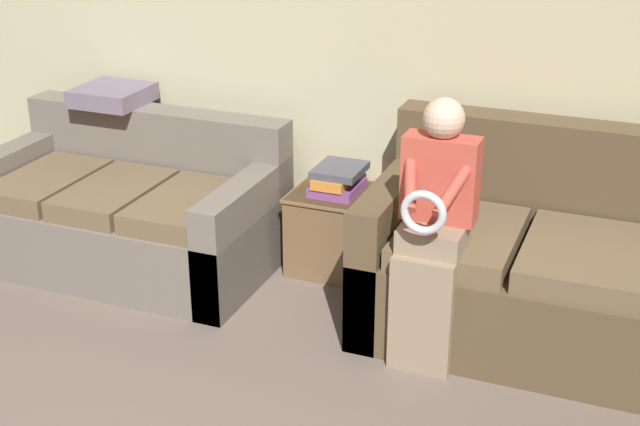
{
  "coord_description": "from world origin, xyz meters",
  "views": [
    {
      "loc": [
        1.76,
        -1.57,
        2.3
      ],
      "look_at": [
        0.42,
        1.76,
        0.75
      ],
      "focal_mm": 50.0,
      "sensor_mm": 36.0,
      "label": 1
    }
  ],
  "objects_px": {
    "couch_main": "(584,276)",
    "couch_side": "(131,212)",
    "side_shelf": "(338,229)",
    "book_stack": "(337,180)",
    "throw_pillow": "(113,95)",
    "child_left_seated": "(433,224)"
  },
  "relations": [
    {
      "from": "child_left_seated",
      "to": "side_shelf",
      "type": "bearing_deg",
      "value": 135.69
    },
    {
      "from": "couch_main",
      "to": "side_shelf",
      "type": "xyz_separation_m",
      "value": [
        -1.36,
        0.28,
        -0.1
      ]
    },
    {
      "from": "side_shelf",
      "to": "couch_side",
      "type": "bearing_deg",
      "value": -163.52
    },
    {
      "from": "side_shelf",
      "to": "book_stack",
      "type": "bearing_deg",
      "value": 179.85
    },
    {
      "from": "child_left_seated",
      "to": "book_stack",
      "type": "relative_size",
      "value": 3.93
    },
    {
      "from": "couch_side",
      "to": "couch_main",
      "type": "bearing_deg",
      "value": 1.21
    },
    {
      "from": "book_stack",
      "to": "side_shelf",
      "type": "bearing_deg",
      "value": -0.15
    },
    {
      "from": "book_stack",
      "to": "throw_pillow",
      "type": "xyz_separation_m",
      "value": [
        -1.41,
        -0.01,
        0.33
      ]
    },
    {
      "from": "couch_side",
      "to": "throw_pillow",
      "type": "xyz_separation_m",
      "value": [
        -0.28,
        0.33,
        0.57
      ]
    },
    {
      "from": "couch_main",
      "to": "throw_pillow",
      "type": "bearing_deg",
      "value": 174.28
    },
    {
      "from": "couch_main",
      "to": "couch_side",
      "type": "height_order",
      "value": "couch_main"
    },
    {
      "from": "couch_main",
      "to": "child_left_seated",
      "type": "relative_size",
      "value": 1.65
    },
    {
      "from": "couch_main",
      "to": "child_left_seated",
      "type": "bearing_deg",
      "value": -147.09
    },
    {
      "from": "throw_pillow",
      "to": "couch_main",
      "type": "bearing_deg",
      "value": -5.72
    },
    {
      "from": "throw_pillow",
      "to": "couch_side",
      "type": "bearing_deg",
      "value": -49.61
    },
    {
      "from": "couch_side",
      "to": "book_stack",
      "type": "height_order",
      "value": "couch_side"
    },
    {
      "from": "side_shelf",
      "to": "book_stack",
      "type": "relative_size",
      "value": 1.59
    },
    {
      "from": "child_left_seated",
      "to": "book_stack",
      "type": "height_order",
      "value": "child_left_seated"
    },
    {
      "from": "throw_pillow",
      "to": "child_left_seated",
      "type": "bearing_deg",
      "value": -18.03
    },
    {
      "from": "child_left_seated",
      "to": "throw_pillow",
      "type": "height_order",
      "value": "child_left_seated"
    },
    {
      "from": "book_stack",
      "to": "child_left_seated",
      "type": "bearing_deg",
      "value": -44.05
    },
    {
      "from": "book_stack",
      "to": "throw_pillow",
      "type": "height_order",
      "value": "throw_pillow"
    }
  ]
}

